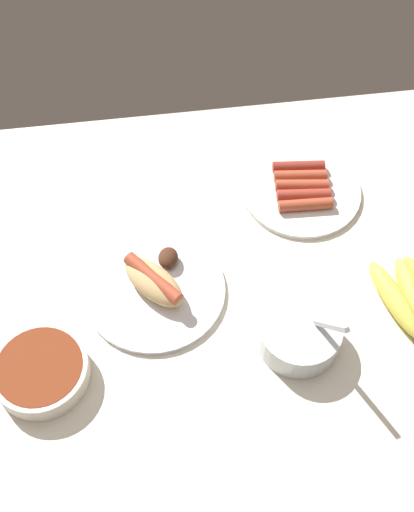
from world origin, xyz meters
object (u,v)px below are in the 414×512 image
bowl_coleslaw (299,334)px  bowl_chili (41,371)px  banana_bunch (412,296)px  plate_sausages (301,189)px  plate_hotdog_assembled (154,283)px

bowl_coleslaw → bowl_chili: bearing=-179.4°
banana_bunch → bowl_coleslaw: size_ratio=1.14×
bowl_chili → banana_bunch: bearing=4.9°
plate_sausages → plate_hotdog_assembled: 35.98cm
bowl_chili → plate_sausages: (50.64, 32.90, -1.27)cm
banana_bunch → bowl_coleslaw: (-21.52, -5.13, 1.22)cm
plate_hotdog_assembled → bowl_coleslaw: bearing=-31.4°
plate_hotdog_assembled → plate_sausages: bearing=30.8°
bowl_chili → bowl_coleslaw: bowl_coleslaw is taller
banana_bunch → plate_hotdog_assembled: size_ratio=0.69×
banana_bunch → plate_sausages: 30.56cm
plate_sausages → bowl_chili: bearing=-147.0°
banana_bunch → bowl_coleslaw: bearing=-166.6°
bowl_chili → plate_sausages: bowl_chili is taller
bowl_coleslaw → banana_bunch: bearing=13.4°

